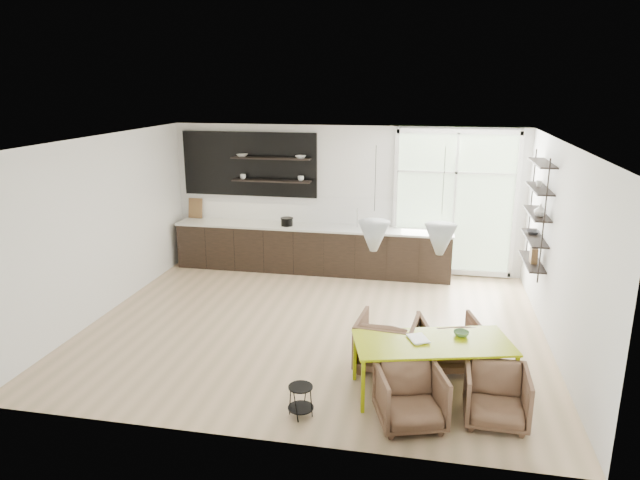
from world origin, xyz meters
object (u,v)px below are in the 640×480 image
(armchair_back_left, at_px, (387,342))
(wire_stool, at_px, (301,397))
(armchair_back_right, at_px, (449,343))
(armchair_front_left, at_px, (410,397))
(dining_table, at_px, (433,345))
(armchair_front_right, at_px, (496,396))

(armchair_back_left, bearing_deg, wire_stool, 64.01)
(armchair_back_right, bearing_deg, armchair_front_left, 58.11)
(dining_table, bearing_deg, armchair_back_left, 121.81)
(armchair_back_left, distance_m, armchair_back_right, 0.83)
(armchair_back_left, relative_size, armchair_front_right, 1.13)
(armchair_back_right, relative_size, armchair_front_right, 1.09)
(armchair_front_right, bearing_deg, armchair_back_right, 112.91)
(wire_stool, bearing_deg, armchair_back_right, 42.42)
(armchair_back_left, bearing_deg, armchair_front_right, 147.48)
(armchair_front_right, relative_size, wire_stool, 1.86)
(armchair_front_left, height_order, wire_stool, armchair_front_left)
(dining_table, xyz_separation_m, armchair_back_left, (-0.59, 0.56, -0.28))
(armchair_back_left, height_order, armchair_back_right, armchair_back_left)
(armchair_back_left, xyz_separation_m, armchair_back_right, (0.81, 0.17, -0.01))
(armchair_back_right, distance_m, armchair_front_right, 1.32)
(armchair_front_left, relative_size, wire_stool, 1.93)
(armchair_front_right, bearing_deg, dining_table, 146.21)
(armchair_front_left, relative_size, armchair_front_right, 1.04)
(armchair_front_left, height_order, armchair_front_right, armchair_front_left)
(armchair_back_left, bearing_deg, armchair_back_right, -161.87)
(armchair_front_right, xyz_separation_m, wire_stool, (-2.17, -0.31, -0.08))
(armchair_back_left, xyz_separation_m, armchair_front_right, (1.31, -1.05, -0.04))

